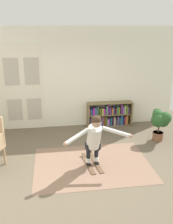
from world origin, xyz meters
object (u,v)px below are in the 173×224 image
(potted_plant, at_px, (160,121))
(skis_pair, at_px, (92,163))
(person_skier, at_px, (94,137))
(bookshelf, at_px, (109,115))

(potted_plant, distance_m, skis_pair, 2.23)
(skis_pair, relative_size, person_skier, 0.62)
(skis_pair, height_order, person_skier, person_skier)
(bookshelf, height_order, potted_plant, potted_plant)
(bookshelf, xyz_separation_m, skis_pair, (-0.89, -2.16, -0.31))
(skis_pair, distance_m, person_skier, 0.72)
(potted_plant, relative_size, skis_pair, 0.98)
(potted_plant, bearing_deg, bookshelf, 130.54)
(potted_plant, height_order, person_skier, person_skier)
(bookshelf, height_order, person_skier, person_skier)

